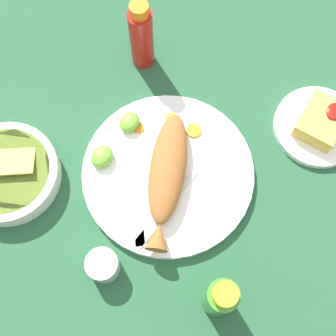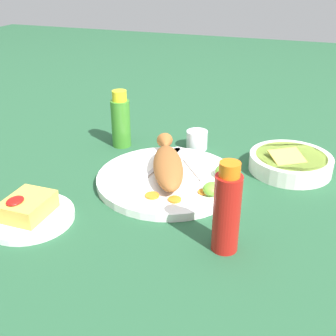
{
  "view_description": "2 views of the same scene",
  "coord_description": "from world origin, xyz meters",
  "px_view_note": "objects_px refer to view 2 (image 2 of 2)",
  "views": [
    {
      "loc": [
        -0.26,
        -0.15,
        0.85
      ],
      "look_at": [
        0.0,
        0.0,
        0.04
      ],
      "focal_mm": 50.0,
      "sensor_mm": 36.0,
      "label": 1
    },
    {
      "loc": [
        0.8,
        0.29,
        0.47
      ],
      "look_at": [
        0.0,
        0.0,
        0.04
      ],
      "focal_mm": 45.0,
      "sensor_mm": 36.0,
      "label": 2
    }
  ],
  "objects_px": {
    "hot_sauce_bottle_red": "(227,210)",
    "salt_cup": "(197,141)",
    "fork_far": "(186,161)",
    "hot_sauce_bottle_green": "(121,121)",
    "fried_fish": "(168,164)",
    "fork_near": "(166,159)",
    "main_plate": "(168,179)",
    "side_plate_fries": "(30,217)",
    "guacamole_bowl": "(290,162)"
  },
  "relations": [
    {
      "from": "salt_cup",
      "to": "hot_sauce_bottle_green",
      "type": "bearing_deg",
      "value": -75.97
    },
    {
      "from": "fried_fish",
      "to": "fork_near",
      "type": "relative_size",
      "value": 1.43
    },
    {
      "from": "fork_far",
      "to": "guacamole_bowl",
      "type": "relative_size",
      "value": 0.79
    },
    {
      "from": "hot_sauce_bottle_red",
      "to": "guacamole_bowl",
      "type": "bearing_deg",
      "value": 167.14
    },
    {
      "from": "hot_sauce_bottle_red",
      "to": "hot_sauce_bottle_green",
      "type": "height_order",
      "value": "hot_sauce_bottle_red"
    },
    {
      "from": "side_plate_fries",
      "to": "guacamole_bowl",
      "type": "distance_m",
      "value": 0.61
    },
    {
      "from": "fork_far",
      "to": "fork_near",
      "type": "bearing_deg",
      "value": 60.23
    },
    {
      "from": "main_plate",
      "to": "salt_cup",
      "type": "bearing_deg",
      "value": 177.93
    },
    {
      "from": "fork_far",
      "to": "salt_cup",
      "type": "distance_m",
      "value": 0.13
    },
    {
      "from": "salt_cup",
      "to": "hot_sauce_bottle_red",
      "type": "bearing_deg",
      "value": 22.66
    },
    {
      "from": "fork_far",
      "to": "hot_sauce_bottle_green",
      "type": "xyz_separation_m",
      "value": [
        -0.08,
        -0.21,
        0.05
      ]
    },
    {
      "from": "main_plate",
      "to": "fried_fish",
      "type": "distance_m",
      "value": 0.04
    },
    {
      "from": "fork_near",
      "to": "guacamole_bowl",
      "type": "xyz_separation_m",
      "value": [
        -0.08,
        0.29,
        0.0
      ]
    },
    {
      "from": "hot_sauce_bottle_green",
      "to": "hot_sauce_bottle_red",
      "type": "bearing_deg",
      "value": 46.11
    },
    {
      "from": "fork_near",
      "to": "hot_sauce_bottle_red",
      "type": "height_order",
      "value": "hot_sauce_bottle_red"
    },
    {
      "from": "main_plate",
      "to": "hot_sauce_bottle_red",
      "type": "height_order",
      "value": "hot_sauce_bottle_red"
    },
    {
      "from": "fork_near",
      "to": "fork_far",
      "type": "bearing_deg",
      "value": -75.65
    },
    {
      "from": "fork_near",
      "to": "salt_cup",
      "type": "xyz_separation_m",
      "value": [
        -0.13,
        0.04,
        0.0
      ]
    },
    {
      "from": "main_plate",
      "to": "hot_sauce_bottle_red",
      "type": "bearing_deg",
      "value": 42.12
    },
    {
      "from": "hot_sauce_bottle_red",
      "to": "guacamole_bowl",
      "type": "relative_size",
      "value": 0.86
    },
    {
      "from": "fork_far",
      "to": "hot_sauce_bottle_green",
      "type": "bearing_deg",
      "value": 32.91
    },
    {
      "from": "main_plate",
      "to": "guacamole_bowl",
      "type": "bearing_deg",
      "value": 121.61
    },
    {
      "from": "hot_sauce_bottle_red",
      "to": "salt_cup",
      "type": "xyz_separation_m",
      "value": [
        -0.41,
        -0.17,
        -0.06
      ]
    },
    {
      "from": "main_plate",
      "to": "salt_cup",
      "type": "xyz_separation_m",
      "value": [
        -0.21,
        0.01,
        0.01
      ]
    },
    {
      "from": "fork_near",
      "to": "side_plate_fries",
      "type": "xyz_separation_m",
      "value": [
        0.32,
        -0.17,
        -0.01
      ]
    },
    {
      "from": "hot_sauce_bottle_green",
      "to": "guacamole_bowl",
      "type": "bearing_deg",
      "value": 89.85
    },
    {
      "from": "side_plate_fries",
      "to": "guacamole_bowl",
      "type": "bearing_deg",
      "value": 130.53
    },
    {
      "from": "fried_fish",
      "to": "guacamole_bowl",
      "type": "xyz_separation_m",
      "value": [
        -0.15,
        0.26,
        -0.02
      ]
    },
    {
      "from": "main_plate",
      "to": "hot_sauce_bottle_red",
      "type": "xyz_separation_m",
      "value": [
        0.2,
        0.18,
        0.07
      ]
    },
    {
      "from": "fried_fish",
      "to": "hot_sauce_bottle_green",
      "type": "height_order",
      "value": "hot_sauce_bottle_green"
    },
    {
      "from": "hot_sauce_bottle_green",
      "to": "side_plate_fries",
      "type": "bearing_deg",
      "value": -1.76
    },
    {
      "from": "fried_fish",
      "to": "salt_cup",
      "type": "height_order",
      "value": "fried_fish"
    },
    {
      "from": "hot_sauce_bottle_red",
      "to": "side_plate_fries",
      "type": "relative_size",
      "value": 0.98
    },
    {
      "from": "fork_far",
      "to": "hot_sauce_bottle_green",
      "type": "height_order",
      "value": "hot_sauce_bottle_green"
    },
    {
      "from": "fork_far",
      "to": "hot_sauce_bottle_red",
      "type": "height_order",
      "value": "hot_sauce_bottle_red"
    },
    {
      "from": "main_plate",
      "to": "side_plate_fries",
      "type": "bearing_deg",
      "value": -40.85
    },
    {
      "from": "fried_fish",
      "to": "hot_sauce_bottle_green",
      "type": "relative_size",
      "value": 1.7
    },
    {
      "from": "fried_fish",
      "to": "salt_cup",
      "type": "xyz_separation_m",
      "value": [
        -0.2,
        0.01,
        -0.02
      ]
    },
    {
      "from": "fried_fish",
      "to": "fork_near",
      "type": "height_order",
      "value": "fried_fish"
    },
    {
      "from": "hot_sauce_bottle_red",
      "to": "salt_cup",
      "type": "distance_m",
      "value": 0.44
    },
    {
      "from": "fork_far",
      "to": "hot_sauce_bottle_red",
      "type": "bearing_deg",
      "value": 172.31
    },
    {
      "from": "fried_fish",
      "to": "salt_cup",
      "type": "distance_m",
      "value": 0.2
    },
    {
      "from": "fried_fish",
      "to": "guacamole_bowl",
      "type": "distance_m",
      "value": 0.3
    },
    {
      "from": "salt_cup",
      "to": "guacamole_bowl",
      "type": "xyz_separation_m",
      "value": [
        0.05,
        0.25,
        0.0
      ]
    },
    {
      "from": "fork_near",
      "to": "main_plate",
      "type": "bearing_deg",
      "value": -150.33
    },
    {
      "from": "hot_sauce_bottle_green",
      "to": "guacamole_bowl",
      "type": "relative_size",
      "value": 0.79
    },
    {
      "from": "fork_near",
      "to": "fork_far",
      "type": "xyz_separation_m",
      "value": [
        -0.01,
        0.05,
        0.0
      ]
    },
    {
      "from": "fork_far",
      "to": "hot_sauce_bottle_green",
      "type": "relative_size",
      "value": 1.0
    },
    {
      "from": "hot_sauce_bottle_green",
      "to": "salt_cup",
      "type": "bearing_deg",
      "value": 104.03
    },
    {
      "from": "main_plate",
      "to": "guacamole_bowl",
      "type": "xyz_separation_m",
      "value": [
        -0.16,
        0.26,
        0.01
      ]
    }
  ]
}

